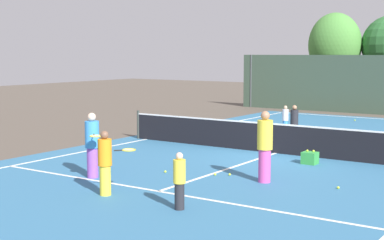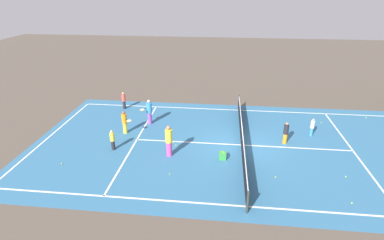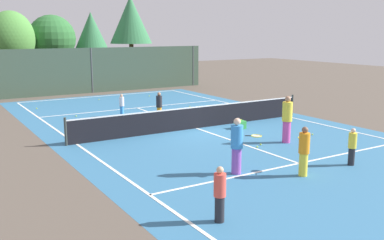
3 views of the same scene
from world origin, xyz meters
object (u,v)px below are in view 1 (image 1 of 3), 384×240
Objects in this scene: player_4 at (179,180)px; tennis_ball_11 at (230,174)px; player_0 at (294,123)px; tennis_ball_1 at (255,126)px; tennis_ball_7 at (265,118)px; player_5 at (106,162)px; tennis_ball_3 at (272,137)px; tennis_ball_5 at (355,120)px; ball_crate at (310,158)px; player_2 at (265,146)px; player_6 at (285,119)px; tennis_ball_8 at (215,174)px; player_3 at (92,144)px; tennis_ball_2 at (165,172)px; tennis_ball_0 at (338,188)px.

player_4 is 18.75× the size of tennis_ball_11.
player_0 reaches higher than tennis_ball_1.
tennis_ball_11 is (5.49, -12.95, 0.00)m from tennis_ball_7.
player_5 is 16.98m from tennis_ball_7.
tennis_ball_3 and tennis_ball_5 have the same top height.
ball_crate is 12.14m from tennis_ball_7.
tennis_ball_5 is (-2.14, 17.87, -0.60)m from player_4.
player_2 reaches higher than tennis_ball_1.
player_5 reaches higher than player_4.
player_6 is (-3.38, 8.51, -0.35)m from player_2.
tennis_ball_11 is (0.34, 0.20, 0.00)m from tennis_ball_8.
player_3 is at bearing -128.66° from ball_crate.
ball_crate is at bearing 67.55° from tennis_ball_11.
ball_crate is at bearing -56.82° from tennis_ball_7.
tennis_ball_8 is (2.56, 2.07, -0.87)m from player_3.
tennis_ball_11 is at bearing -72.66° from tennis_ball_3.
tennis_ball_1 is at bearing 102.87° from player_5.
player_3 reaches higher than tennis_ball_8.
tennis_ball_3 is (-0.89, 10.53, -0.76)m from player_5.
tennis_ball_3 is at bearing 128.23° from ball_crate.
player_6 is 17.65× the size of tennis_ball_5.
tennis_ball_5 is at bearing 84.52° from player_3.
player_0 is 20.96× the size of tennis_ball_11.
player_6 is at bearing 94.50° from player_5.
tennis_ball_5 is at bearing 81.20° from player_6.
player_5 is at bearing -77.13° from tennis_ball_1.
player_2 is 9.16m from player_6.
player_6 is 9.04m from tennis_ball_2.
player_3 reaches higher than tennis_ball_5.
player_0 is at bearing -42.97° from tennis_ball_1.
tennis_ball_1 is 1.00× the size of tennis_ball_7.
player_2 is 1.50× the size of player_4.
tennis_ball_0 is (1.84, 0.36, -0.91)m from player_2.
player_0 reaches higher than tennis_ball_2.
player_4 reaches higher than tennis_ball_1.
tennis_ball_0 and tennis_ball_3 have the same top height.
tennis_ball_3 is (-3.35, 4.26, -0.15)m from ball_crate.
tennis_ball_2 and tennis_ball_7 have the same top height.
tennis_ball_8 is (1.33, 0.48, 0.00)m from tennis_ball_2.
player_4 is at bearing -73.99° from tennis_ball_3.
tennis_ball_1 is at bearing 112.05° from tennis_ball_8.
tennis_ball_2 is at bearing -86.41° from player_6.
player_4 is (3.74, -1.26, -0.27)m from player_3.
player_4 is at bearing -95.24° from player_2.
ball_crate is 6.56× the size of tennis_ball_7.
tennis_ball_8 is at bearing -84.19° from player_0.
player_6 is at bearing 122.65° from tennis_ball_0.
tennis_ball_1 is 3.64m from tennis_ball_7.
player_4 reaches higher than tennis_ball_8.
player_5 is at bearing -139.57° from tennis_ball_0.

